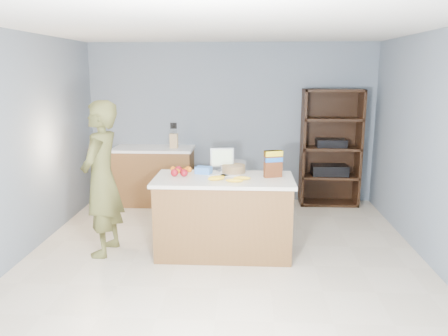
{
  "coord_description": "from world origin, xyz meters",
  "views": [
    {
      "loc": [
        0.25,
        -4.43,
        2.07
      ],
      "look_at": [
        0.0,
        0.35,
        1.0
      ],
      "focal_mm": 35.0,
      "sensor_mm": 36.0,
      "label": 1
    }
  ],
  "objects_px": {
    "tv": "(222,158)",
    "person": "(102,179)",
    "cereal_box": "(273,162)",
    "counter_peninsula": "(224,219)",
    "shelving_unit": "(330,150)"
  },
  "relations": [
    {
      "from": "tv",
      "to": "cereal_box",
      "type": "xyz_separation_m",
      "value": [
        0.59,
        -0.26,
        0.02
      ]
    },
    {
      "from": "person",
      "to": "tv",
      "type": "height_order",
      "value": "person"
    },
    {
      "from": "shelving_unit",
      "to": "tv",
      "type": "bearing_deg",
      "value": -132.51
    },
    {
      "from": "person",
      "to": "counter_peninsula",
      "type": "bearing_deg",
      "value": 97.23
    },
    {
      "from": "tv",
      "to": "person",
      "type": "bearing_deg",
      "value": -164.4
    },
    {
      "from": "shelving_unit",
      "to": "person",
      "type": "xyz_separation_m",
      "value": [
        -2.92,
        -2.1,
        0.02
      ]
    },
    {
      "from": "counter_peninsula",
      "to": "cereal_box",
      "type": "bearing_deg",
      "value": 5.88
    },
    {
      "from": "person",
      "to": "tv",
      "type": "xyz_separation_m",
      "value": [
        1.34,
        0.37,
        0.18
      ]
    },
    {
      "from": "counter_peninsula",
      "to": "shelving_unit",
      "type": "xyz_separation_m",
      "value": [
        1.55,
        2.05,
        0.45
      ]
    },
    {
      "from": "tv",
      "to": "cereal_box",
      "type": "distance_m",
      "value": 0.64
    },
    {
      "from": "counter_peninsula",
      "to": "tv",
      "type": "relative_size",
      "value": 5.53
    },
    {
      "from": "counter_peninsula",
      "to": "person",
      "type": "xyz_separation_m",
      "value": [
        -1.37,
        -0.05,
        0.46
      ]
    },
    {
      "from": "person",
      "to": "cereal_box",
      "type": "bearing_deg",
      "value": 98.26
    },
    {
      "from": "person",
      "to": "cereal_box",
      "type": "distance_m",
      "value": 1.93
    },
    {
      "from": "tv",
      "to": "cereal_box",
      "type": "relative_size",
      "value": 0.93
    }
  ]
}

